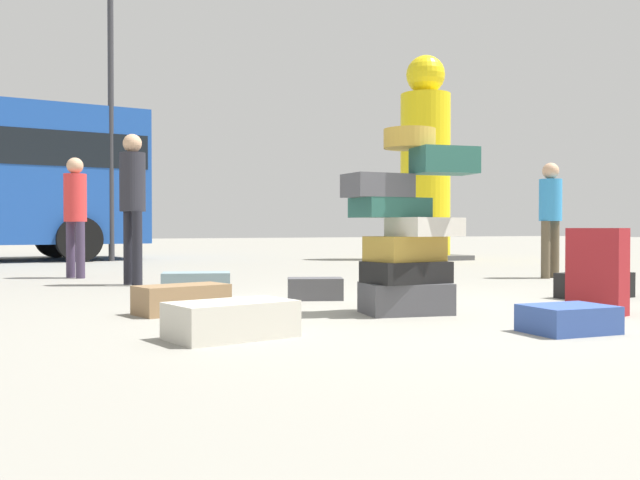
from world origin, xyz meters
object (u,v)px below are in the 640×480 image
Objects in this scene: suitcase_black_left_side at (595,285)px; suitcase_slate_foreground_far at (196,285)px; person_bearded_onlooker at (550,210)px; person_tourist_with_camera at (133,195)px; suitcase_tower at (407,234)px; suitcase_brown_foreground_near at (182,299)px; yellow_dummy_statue at (425,169)px; suitcase_maroon_upright_blue at (597,271)px; suitcase_cream_behind_tower at (231,320)px; suitcase_charcoal_right_side at (315,289)px; person_passerby_in_red at (75,207)px; suitcase_navy_white_trunk at (568,319)px; lamp_post at (111,48)px.

suitcase_black_left_side is 3.86m from suitcase_slate_foreground_far.
person_tourist_with_camera is (-5.29, 1.27, 0.14)m from person_bearded_onlooker.
suitcase_tower reaches higher than suitcase_slate_foreground_far.
person_tourist_with_camera reaches higher than suitcase_brown_foreground_near.
suitcase_brown_foreground_near is 0.16× the size of yellow_dummy_statue.
suitcase_maroon_upright_blue reaches higher than suitcase_cream_behind_tower.
suitcase_charcoal_right_side is 0.79× the size of suitcase_slate_foreground_far.
person_passerby_in_red is (-1.85, 5.30, 0.33)m from suitcase_tower.
suitcase_brown_foreground_near reaches higher than suitcase_navy_white_trunk.
yellow_dummy_statue is at bearing 71.11° from suitcase_charcoal_right_side.
suitcase_charcoal_right_side is (-1.50, 1.98, -0.24)m from suitcase_maroon_upright_blue.
yellow_dummy_statue is at bearing 61.80° from suitcase_black_left_side.
suitcase_slate_foreground_far is (-3.46, 1.71, 0.00)m from suitcase_black_left_side.
suitcase_tower is 1.85m from suitcase_brown_foreground_near.
person_tourist_with_camera reaches higher than suitcase_maroon_upright_blue.
suitcase_charcoal_right_side is at bearing 11.25° from person_tourist_with_camera.
suitcase_black_left_side reaches higher than suitcase_brown_foreground_near.
suitcase_brown_foreground_near is 10.25m from lamp_post.
person_bearded_onlooker reaches higher than suitcase_brown_foreground_near.
person_tourist_with_camera is 1.62m from person_passerby_in_red.
person_tourist_with_camera is (-3.73, 3.47, 0.94)m from suitcase_black_left_side.
suitcase_navy_white_trunk is at bearing -85.10° from lamp_post.
lamp_post is (0.81, 6.34, 3.27)m from person_tourist_with_camera.
person_bearded_onlooker is 0.36× the size of yellow_dummy_statue.
suitcase_black_left_side is at bearing 12.49° from person_passerby_in_red.
person_bearded_onlooker is (2.57, 3.16, 0.59)m from suitcase_maroon_upright_blue.
suitcase_slate_foreground_far is at bearing 148.58° from suitcase_black_left_side.
suitcase_tower is 1.46m from suitcase_navy_white_trunk.
suitcase_brown_foreground_near is 1.09× the size of suitcase_slate_foreground_far.
suitcase_charcoal_right_side is at bearing -131.20° from yellow_dummy_statue.
suitcase_charcoal_right_side is at bearing 97.73° from suitcase_tower.
person_tourist_with_camera is (-1.78, 5.05, 0.98)m from suitcase_navy_white_trunk.
person_tourist_with_camera is at bearing -27.08° from person_bearded_onlooker.
suitcase_charcoal_right_side is 0.95× the size of suitcase_navy_white_trunk.
lamp_post is at bearing 73.45° from suitcase_cream_behind_tower.
yellow_dummy_statue reaches higher than person_tourist_with_camera.
suitcase_black_left_side is (3.97, 0.84, 0.01)m from suitcase_cream_behind_tower.
suitcase_charcoal_right_side is 0.12× the size of yellow_dummy_statue.
person_tourist_with_camera is at bearing 73.95° from suitcase_brown_foreground_near.
suitcase_brown_foreground_near is at bearing 137.16° from suitcase_navy_white_trunk.
suitcase_charcoal_right_side is 0.72× the size of suitcase_brown_foreground_near.
suitcase_black_left_side reaches higher than suitcase_charcoal_right_side.
suitcase_brown_foreground_near is 10.21m from yellow_dummy_statue.
suitcase_tower reaches higher than suitcase_cream_behind_tower.
suitcase_slate_foreground_far is at bearing -138.75° from yellow_dummy_statue.
suitcase_navy_white_trunk is at bearing -73.23° from suitcase_tower.
yellow_dummy_statue reaches higher than suitcase_navy_white_trunk.
person_tourist_with_camera is at bearing -97.26° from lamp_post.
suitcase_maroon_upright_blue is 1.26× the size of suitcase_navy_white_trunk.
suitcase_cream_behind_tower is at bearing 162.33° from suitcase_maroon_upright_blue.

